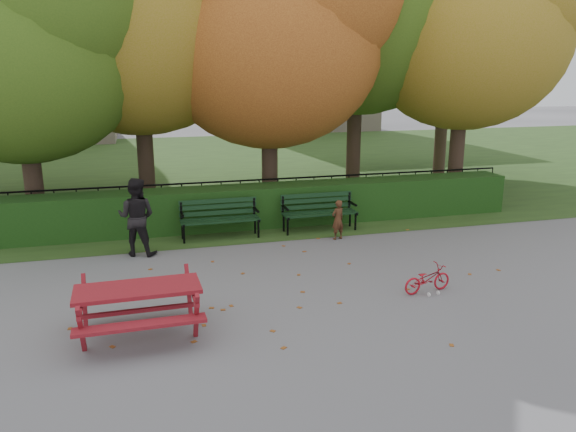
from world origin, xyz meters
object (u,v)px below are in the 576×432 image
object	(u,v)px
tree_b	(151,4)
tree_e	(481,22)
picnic_table	(138,298)
adult	(136,217)
child	(338,220)
tree_g	(460,24)
bench_left	(219,216)
tree_c	(283,28)
bicycle	(427,279)
tree_a	(30,35)
bench_right	(319,209)

from	to	relation	value
tree_b	tree_e	distance (m)	9.03
picnic_table	adult	xyz separation A→B (m)	(0.04, 3.88, 0.23)
child	tree_g	bearing A→B (deg)	-155.56
tree_g	adult	distance (m)	14.12
tree_b	child	distance (m)	7.32
tree_g	picnic_table	size ratio (longest dim) A/B	4.79
tree_b	adult	distance (m)	6.03
bench_left	child	size ratio (longest dim) A/B	1.96
tree_e	child	size ratio (longest dim) A/B	8.88
tree_b	bench_left	bearing A→B (deg)	-69.42
tree_c	bicycle	size ratio (longest dim) A/B	8.62
tree_a	tree_g	distance (m)	14.18
tree_b	picnic_table	xyz separation A→B (m)	(-0.74, -7.73, -4.82)
tree_e	bench_left	bearing A→B (deg)	-165.19
bench_left	tree_a	bearing A→B (deg)	154.24
tree_e	picnic_table	world-z (taller)	tree_e
tree_a	adult	world-z (taller)	tree_a
adult	picnic_table	bearing A→B (deg)	110.51
tree_g	bench_right	distance (m)	10.61
tree_e	bicycle	world-z (taller)	tree_e
bench_right	adult	xyz separation A→B (m)	(-4.24, -0.80, 0.30)
tree_b	picnic_table	distance (m)	9.13
tree_b	child	size ratio (longest dim) A/B	9.57
tree_b	tree_e	size ratio (longest dim) A/B	1.08
tree_b	bench_left	distance (m)	5.87
tree_b	bench_right	xyz separation A→B (m)	(3.54, -3.04, -4.88)
tree_g	child	distance (m)	11.04
tree_b	tree_a	bearing A→B (deg)	-156.95
tree_c	picnic_table	distance (m)	9.07
tree_a	child	xyz separation A→B (m)	(6.46, -2.74, -4.06)
tree_a	tree_g	bearing A→B (deg)	17.19
tree_g	picnic_table	xyz separation A→B (m)	(-11.51, -10.74, -4.79)
tree_c	tree_a	bearing A→B (deg)	-176.35
tree_a	bench_right	size ratio (longest dim) A/B	4.16
picnic_table	tree_a	bearing A→B (deg)	105.96
tree_b	picnic_table	world-z (taller)	tree_b
adult	bicycle	size ratio (longest dim) A/B	1.76
bench_right	adult	bearing A→B (deg)	-169.30
tree_e	bench_right	size ratio (longest dim) A/B	4.53
bench_left	adult	size ratio (longest dim) A/B	1.10
bicycle	picnic_table	bearing A→B (deg)	85.96
bicycle	adult	bearing A→B (deg)	45.30
tree_g	bicycle	world-z (taller)	tree_g
tree_g	child	size ratio (longest dim) A/B	9.31
picnic_table	adult	bearing A→B (deg)	88.34
adult	bicycle	bearing A→B (deg)	165.09
child	bench_right	bearing A→B (deg)	-98.55
bench_right	picnic_table	size ratio (longest dim) A/B	1.01
tree_c	adult	world-z (taller)	tree_c
tree_g	bench_left	xyz separation A→B (m)	(-9.63, -6.06, -4.85)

